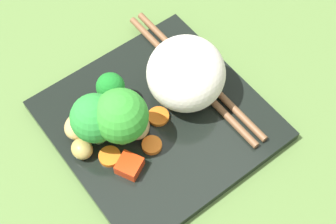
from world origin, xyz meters
TOP-DOWN VIEW (x-y plane):
  - ground_plane at (0.00, 0.00)cm, footprint 110.00×110.00cm
  - square_plate at (0.00, 0.00)cm, footprint 23.75×23.75cm
  - rice_mound at (-0.99, 4.59)cm, footprint 12.95×12.90cm
  - broccoli_floret_0 at (-4.83, -3.15)cm, footprint 3.30×3.30cm
  - broccoli_floret_1 at (-1.72, -6.92)cm, footprint 5.39×5.39cm
  - broccoli_floret_2 at (0.20, -4.74)cm, footprint 5.97×5.97cm
  - carrot_slice_0 at (-4.08, -5.61)cm, footprint 3.52×3.52cm
  - carrot_slice_1 at (-0.18, -0.31)cm, footprint 2.99×2.99cm
  - carrot_slice_2 at (2.67, -2.76)cm, footprint 3.22×3.22cm
  - carrot_slice_3 at (1.10, -7.33)cm, footprint 3.06×3.06cm
  - pepper_chunk_0 at (3.52, -6.28)cm, footprint 3.37×3.38cm
  - pepper_chunk_1 at (-2.65, -3.50)cm, footprint 3.20×2.79cm
  - chicken_piece_0 at (-1.08, -9.45)cm, footprint 2.63×2.38cm
  - chicken_piece_1 at (-3.67, -8.35)cm, footprint 4.17×4.38cm
  - chicken_piece_2 at (0.06, -3.02)cm, footprint 4.57×4.34cm
  - chopstick_pair at (-2.23, 6.80)cm, footprint 23.76×3.08cm

SIDE VIEW (x-z plane):
  - ground_plane at x=0.00cm, z-range -2.00..0.00cm
  - square_plate at x=0.00cm, z-range 0.00..1.22cm
  - carrot_slice_1 at x=-0.18cm, z-range 1.22..1.68cm
  - carrot_slice_3 at x=1.10cm, z-range 1.22..1.74cm
  - carrot_slice_0 at x=-4.08cm, z-range 1.22..1.76cm
  - carrot_slice_2 at x=2.67cm, z-range 1.22..1.78cm
  - chopstick_pair at x=-2.23cm, z-range 1.22..2.04cm
  - pepper_chunk_1 at x=-2.65cm, z-range 1.22..2.64cm
  - pepper_chunk_0 at x=3.52cm, z-range 1.22..2.65cm
  - chicken_piece_0 at x=-1.08cm, z-range 1.22..3.27cm
  - chicken_piece_2 at x=0.06cm, z-range 1.22..3.62cm
  - chicken_piece_1 at x=-3.67cm, z-range 1.22..3.75cm
  - broccoli_floret_0 at x=-4.83cm, z-range 1.81..6.73cm
  - rice_mound at x=-0.99cm, z-range 1.22..9.03cm
  - broccoli_floret_1 at x=-1.72cm, z-range 1.93..8.89cm
  - broccoli_floret_2 at x=0.20cm, z-range 2.07..10.01cm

